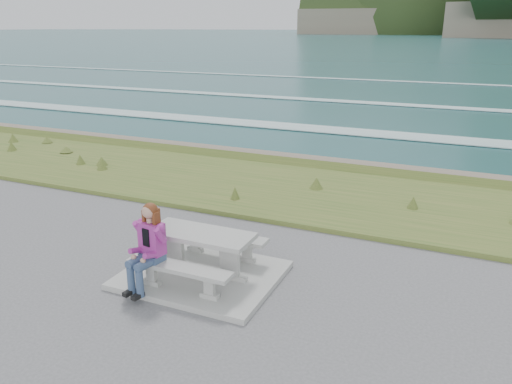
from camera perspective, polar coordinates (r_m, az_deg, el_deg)
concrete_slab at (r=8.80m, az=-6.17°, el=-9.39°), size 2.60×2.10×0.10m
picnic_table at (r=8.53m, az=-6.32°, el=-5.62°), size 1.80×0.75×0.75m
bench_landward at (r=8.09m, az=-8.76°, el=-8.95°), size 1.80×0.35×0.45m
bench_seaward at (r=9.18m, az=-4.08°, el=-5.34°), size 1.80×0.35×0.45m
grass_verge at (r=13.03m, az=4.80°, el=-0.17°), size 160.00×4.50×0.22m
shore_drop at (r=15.69m, az=8.31°, el=2.92°), size 160.00×0.80×2.20m
ocean at (r=32.57m, az=16.60°, el=7.27°), size 1600.00×1600.00×0.09m
seated_woman at (r=8.20m, az=-12.46°, el=-7.47°), size 0.51×0.76×1.42m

